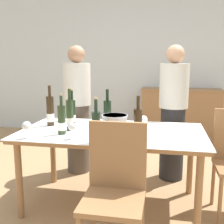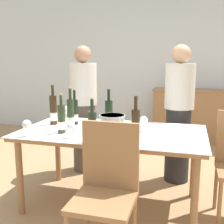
% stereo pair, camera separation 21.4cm
% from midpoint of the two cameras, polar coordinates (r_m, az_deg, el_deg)
% --- Properties ---
extents(ground_plane, '(12.00, 12.00, 0.00)m').
position_cam_midpoint_polar(ground_plane, '(2.92, 2.21, -18.21)').
color(ground_plane, '#A37F56').
extents(back_wall, '(8.00, 0.10, 2.80)m').
position_cam_midpoint_polar(back_wall, '(5.33, 9.42, 10.36)').
color(back_wall, silver).
rests_on(back_wall, ground_plane).
extents(sideboard_cabinet, '(1.39, 0.46, 0.90)m').
position_cam_midpoint_polar(sideboard_cabinet, '(5.10, 17.25, -0.68)').
color(sideboard_cabinet, '#996B42').
rests_on(sideboard_cabinet, ground_plane).
extents(dining_table, '(1.72, 0.96, 0.75)m').
position_cam_midpoint_polar(dining_table, '(2.66, 2.32, -5.33)').
color(dining_table, '#996B42').
rests_on(dining_table, ground_plane).
extents(ice_bucket, '(0.22, 0.22, 0.20)m').
position_cam_midpoint_polar(ice_bucket, '(2.37, 2.64, -2.87)').
color(ice_bucket, silver).
rests_on(ice_bucket, dining_table).
extents(wine_bottle_0, '(0.07, 0.07, 0.37)m').
position_cam_midpoint_polar(wine_bottle_0, '(2.26, -1.32, -3.14)').
color(wine_bottle_0, '#1E3323').
rests_on(wine_bottle_0, dining_table).
extents(wine_bottle_1, '(0.08, 0.08, 0.38)m').
position_cam_midpoint_polar(wine_bottle_1, '(2.78, 1.55, -0.44)').
color(wine_bottle_1, black).
rests_on(wine_bottle_1, dining_table).
extents(wine_bottle_2, '(0.07, 0.07, 0.41)m').
position_cam_midpoint_polar(wine_bottle_2, '(2.67, -6.13, -0.63)').
color(wine_bottle_2, '#28381E').
rests_on(wine_bottle_2, dining_table).
extents(wine_bottle_3, '(0.07, 0.07, 0.36)m').
position_cam_midpoint_polar(wine_bottle_3, '(2.56, -7.86, -1.58)').
color(wine_bottle_3, '#28381E').
rests_on(wine_bottle_3, dining_table).
extents(wine_bottle_4, '(0.07, 0.07, 0.36)m').
position_cam_midpoint_polar(wine_bottle_4, '(2.38, 7.38, -2.53)').
color(wine_bottle_4, '#332314').
rests_on(wine_bottle_4, dining_table).
extents(wine_bottle_5, '(0.07, 0.07, 0.37)m').
position_cam_midpoint_polar(wine_bottle_5, '(2.89, -5.49, -0.12)').
color(wine_bottle_5, black).
rests_on(wine_bottle_5, dining_table).
extents(wine_bottle_6, '(0.08, 0.08, 0.41)m').
position_cam_midpoint_polar(wine_bottle_6, '(2.92, -9.78, 0.25)').
color(wine_bottle_6, '#332314').
rests_on(wine_bottle_6, dining_table).
extents(wine_glass_0, '(0.08, 0.08, 0.15)m').
position_cam_midpoint_polar(wine_glass_0, '(2.50, -14.63, -2.57)').
color(wine_glass_0, white).
rests_on(wine_glass_0, dining_table).
extents(wine_glass_1, '(0.08, 0.08, 0.14)m').
position_cam_midpoint_polar(wine_glass_1, '(2.39, -5.94, -3.04)').
color(wine_glass_1, white).
rests_on(wine_glass_1, dining_table).
extents(wine_glass_2, '(0.08, 0.08, 0.15)m').
position_cam_midpoint_polar(wine_glass_2, '(2.61, 8.80, -1.76)').
color(wine_glass_2, white).
rests_on(wine_glass_2, dining_table).
extents(wine_glass_3, '(0.09, 0.09, 0.16)m').
position_cam_midpoint_polar(wine_glass_3, '(3.12, -7.40, 0.34)').
color(wine_glass_3, white).
rests_on(wine_glass_3, dining_table).
extents(chair_near_front, '(0.42, 0.42, 0.97)m').
position_cam_midpoint_polar(chair_near_front, '(2.03, 2.01, -14.28)').
color(chair_near_front, '#996B42').
rests_on(chair_near_front, ground_plane).
extents(person_host, '(0.33, 0.33, 1.57)m').
position_cam_midpoint_polar(person_host, '(3.51, -4.02, 0.41)').
color(person_host, '#51473D').
rests_on(person_host, ground_plane).
extents(person_guest_left, '(0.33, 0.33, 1.57)m').
position_cam_midpoint_polar(person_guest_left, '(3.31, 15.21, -0.59)').
color(person_guest_left, '#262628').
rests_on(person_guest_left, ground_plane).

